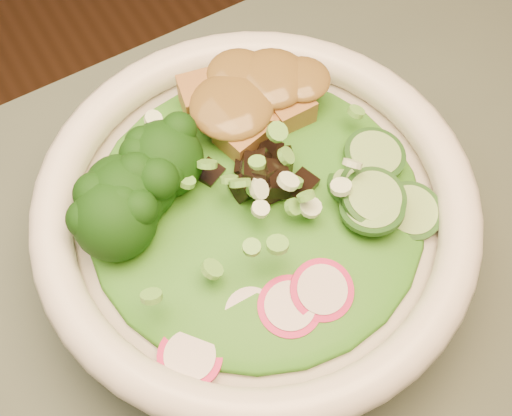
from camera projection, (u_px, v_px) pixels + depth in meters
salad_bowl at (256, 223)px, 0.51m from camera, size 0.31×0.31×0.08m
lettuce_bed at (256, 207)px, 0.49m from camera, size 0.23×0.23×0.03m
broccoli_florets at (148, 203)px, 0.47m from camera, size 0.12×0.11×0.05m
radish_slices at (270, 308)px, 0.45m from camera, size 0.13×0.09×0.02m
cucumber_slices at (367, 192)px, 0.48m from camera, size 0.11×0.11×0.04m
mushroom_heap at (255, 177)px, 0.48m from camera, size 0.11×0.11×0.05m
tofu_cubes at (252, 110)px, 0.51m from camera, size 0.12×0.11×0.04m
peanut_sauce at (252, 97)px, 0.50m from camera, size 0.08×0.06×0.02m
scallion_garnish at (256, 186)px, 0.46m from camera, size 0.22×0.22×0.03m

